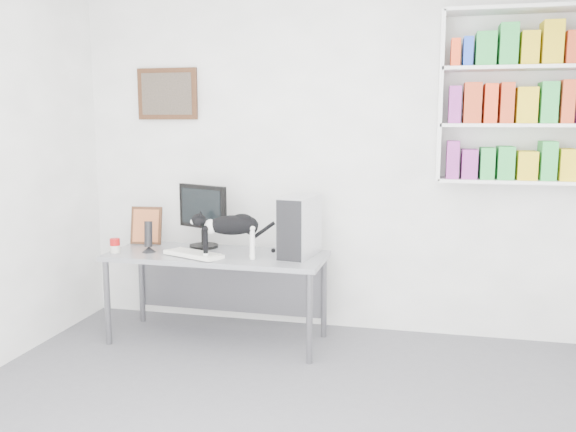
{
  "coord_description": "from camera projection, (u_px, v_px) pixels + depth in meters",
  "views": [
    {
      "loc": [
        0.84,
        -2.81,
        1.69
      ],
      "look_at": [
        -0.17,
        1.53,
        0.98
      ],
      "focal_mm": 38.0,
      "sensor_mm": 36.0,
      "label": 1
    }
  ],
  "objects": [
    {
      "name": "pc_tower",
      "position": [
        300.0,
        226.0,
        4.5
      ],
      "size": [
        0.26,
        0.47,
        0.45
      ],
      "primitive_type": "cube",
      "rotation": [
        0.0,
        0.0,
        -0.14
      ],
      "color": "silver",
      "rests_on": "desk"
    },
    {
      "name": "soup_can",
      "position": [
        115.0,
        246.0,
        4.63
      ],
      "size": [
        0.08,
        0.08,
        0.11
      ],
      "primitive_type": "cylinder",
      "rotation": [
        0.0,
        0.0,
        -0.07
      ],
      "color": "#B10F10",
      "rests_on": "desk"
    },
    {
      "name": "monitor",
      "position": [
        203.0,
        216.0,
        4.79
      ],
      "size": [
        0.53,
        0.4,
        0.51
      ],
      "primitive_type": "cube",
      "rotation": [
        0.0,
        0.0,
        -0.41
      ],
      "color": "black",
      "rests_on": "desk"
    },
    {
      "name": "speaker",
      "position": [
        148.0,
        236.0,
        4.64
      ],
      "size": [
        0.13,
        0.13,
        0.25
      ],
      "primitive_type": "cylinder",
      "rotation": [
        0.0,
        0.0,
        0.19
      ],
      "color": "black",
      "rests_on": "desk"
    },
    {
      "name": "desk",
      "position": [
        217.0,
        297.0,
        4.66
      ],
      "size": [
        1.66,
        0.67,
        0.69
      ],
      "primitive_type": "cube",
      "rotation": [
        0.0,
        0.0,
        -0.02
      ],
      "color": "gray",
      "rests_on": "room"
    },
    {
      "name": "keyboard",
      "position": [
        194.0,
        254.0,
        4.5
      ],
      "size": [
        0.49,
        0.34,
        0.04
      ],
      "primitive_type": "cube",
      "rotation": [
        0.0,
        0.0,
        -0.39
      ],
      "color": "white",
      "rests_on": "desk"
    },
    {
      "name": "leaning_print",
      "position": [
        146.0,
        225.0,
        4.94
      ],
      "size": [
        0.26,
        0.13,
        0.32
      ],
      "primitive_type": "cube",
      "rotation": [
        0.0,
        0.0,
        0.1
      ],
      "color": "#4D2C18",
      "rests_on": "desk"
    },
    {
      "name": "wall_art",
      "position": [
        167.0,
        94.0,
        5.05
      ],
      "size": [
        0.52,
        0.04,
        0.42
      ],
      "primitive_type": "cube",
      "color": "#4D2C18",
      "rests_on": "room"
    },
    {
      "name": "room",
      "position": [
        251.0,
        190.0,
        2.95
      ],
      "size": [
        4.01,
        4.01,
        2.7
      ],
      "color": "#5B5B60",
      "rests_on": "ground"
    },
    {
      "name": "bookshelf",
      "position": [
        513.0,
        97.0,
        4.33
      ],
      "size": [
        1.03,
        0.28,
        1.24
      ],
      "primitive_type": "cube",
      "color": "white",
      "rests_on": "room"
    },
    {
      "name": "cat",
      "position": [
        231.0,
        236.0,
        4.4
      ],
      "size": [
        0.56,
        0.32,
        0.34
      ],
      "primitive_type": null,
      "rotation": [
        0.0,
        0.0,
        0.35
      ],
      "color": "black",
      "rests_on": "desk"
    }
  ]
}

